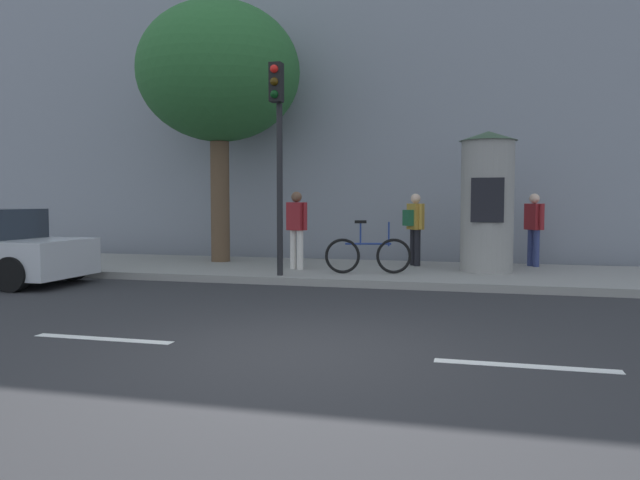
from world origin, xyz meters
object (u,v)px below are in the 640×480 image
at_px(pedestrian_with_bag, 534,224).
at_px(traffic_light, 278,134).
at_px(poster_column, 487,201).
at_px(pedestrian_in_light_jacket, 415,223).
at_px(street_tree, 219,74).
at_px(bicycle_leaning, 368,255).
at_px(pedestrian_in_dark_shirt, 297,224).

bearing_deg(pedestrian_with_bag, traffic_light, -147.56).
height_order(poster_column, pedestrian_in_light_jacket, poster_column).
bearing_deg(street_tree, bicycle_leaning, -21.85).
relative_size(poster_column, pedestrian_with_bag, 1.78).
bearing_deg(pedestrian_with_bag, pedestrian_in_light_jacket, -168.10).
relative_size(traffic_light, bicycle_leaning, 2.39).
xyz_separation_m(pedestrian_with_bag, bicycle_leaning, (-3.38, -2.32, -0.57)).
height_order(pedestrian_in_dark_shirt, bicycle_leaning, pedestrian_in_dark_shirt).
distance_m(poster_column, bicycle_leaning, 2.77).
height_order(pedestrian_in_light_jacket, pedestrian_with_bag, same).
relative_size(traffic_light, pedestrian_in_light_jacket, 2.51).
bearing_deg(poster_column, street_tree, 174.49).
bearing_deg(poster_column, pedestrian_in_dark_shirt, -171.28).
bearing_deg(pedestrian_with_bag, poster_column, -127.75).
xyz_separation_m(street_tree, pedestrian_in_dark_shirt, (2.32, -1.22, -3.57)).
distance_m(street_tree, bicycle_leaning, 5.96).
height_order(pedestrian_in_light_jacket, pedestrian_in_dark_shirt, pedestrian_in_dark_shirt).
relative_size(pedestrian_with_bag, pedestrian_in_dark_shirt, 0.98).
xyz_separation_m(street_tree, pedestrian_with_bag, (7.34, 0.73, -3.59)).
xyz_separation_m(pedestrian_in_dark_shirt, bicycle_leaning, (1.64, -0.37, -0.59)).
relative_size(poster_column, pedestrian_in_light_jacket, 1.78).
bearing_deg(pedestrian_in_light_jacket, traffic_light, -132.21).
height_order(traffic_light, pedestrian_in_light_jacket, traffic_light).
bearing_deg(poster_column, bicycle_leaning, -157.31).
bearing_deg(pedestrian_in_light_jacket, poster_column, -26.16).
xyz_separation_m(pedestrian_in_light_jacket, pedestrian_in_dark_shirt, (-2.39, -1.40, 0.00)).
xyz_separation_m(pedestrian_with_bag, pedestrian_in_dark_shirt, (-5.02, -1.95, 0.02)).
relative_size(poster_column, pedestrian_in_dark_shirt, 1.74).
relative_size(poster_column, bicycle_leaning, 1.69).
relative_size(pedestrian_with_bag, bicycle_leaning, 0.95).
height_order(traffic_light, pedestrian_with_bag, traffic_light).
bearing_deg(street_tree, poster_column, -5.51).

